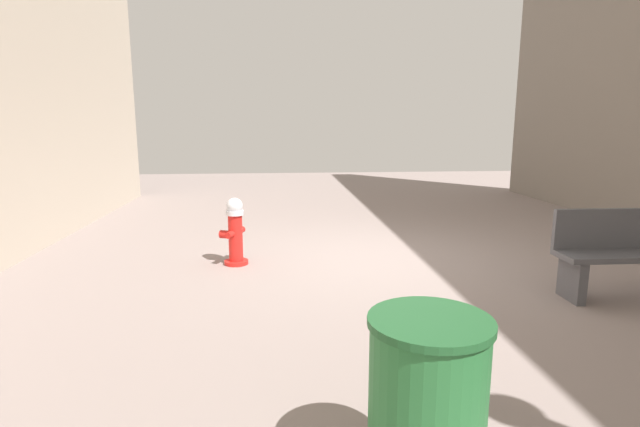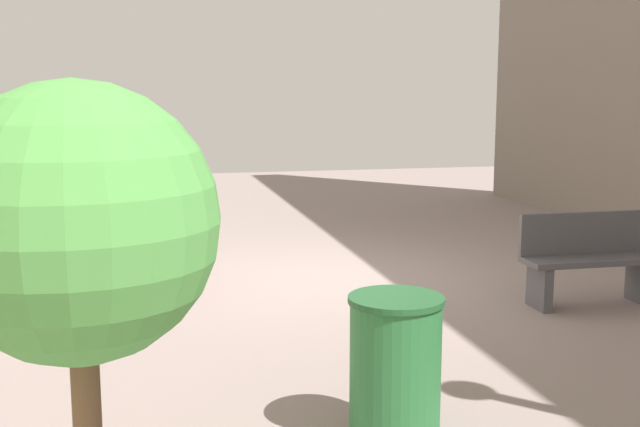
{
  "view_description": "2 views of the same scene",
  "coord_description": "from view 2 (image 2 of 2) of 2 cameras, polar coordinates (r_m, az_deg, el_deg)",
  "views": [
    {
      "loc": [
        1.45,
        6.41,
        1.87
      ],
      "look_at": [
        0.98,
        1.19,
        0.88
      ],
      "focal_mm": 27.2,
      "sensor_mm": 36.0,
      "label": 1
    },
    {
      "loc": [
        2.28,
        8.91,
        2.25
      ],
      "look_at": [
        0.42,
        0.82,
        0.91
      ],
      "focal_mm": 44.65,
      "sensor_mm": 36.0,
      "label": 2
    }
  ],
  "objects": [
    {
      "name": "trash_bin",
      "position": [
        5.23,
        5.41,
        -10.85
      ],
      "size": [
        0.62,
        0.62,
        0.93
      ],
      "color": "#266633",
      "rests_on": "ground_plane"
    },
    {
      "name": "planter_tree",
      "position": [
        3.14,
        -16.66,
        -7.53
      ],
      "size": [
        1.05,
        1.05,
        2.28
      ],
      "color": "gray",
      "rests_on": "ground_plane"
    },
    {
      "name": "ground_plane",
      "position": [
        9.47,
        1.34,
        -4.6
      ],
      "size": [
        23.4,
        23.4,
        0.0
      ],
      "primitive_type": "plane",
      "color": "gray"
    },
    {
      "name": "fire_hydrant",
      "position": [
        9.01,
        -11.0,
        -2.55
      ],
      "size": [
        0.38,
        0.41,
        0.9
      ],
      "color": "red",
      "rests_on": "ground_plane"
    },
    {
      "name": "bench_near",
      "position": [
        8.7,
        18.69,
        -3.06
      ],
      "size": [
        1.44,
        0.46,
        0.95
      ],
      "color": "#4C4C51",
      "rests_on": "ground_plane"
    }
  ]
}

